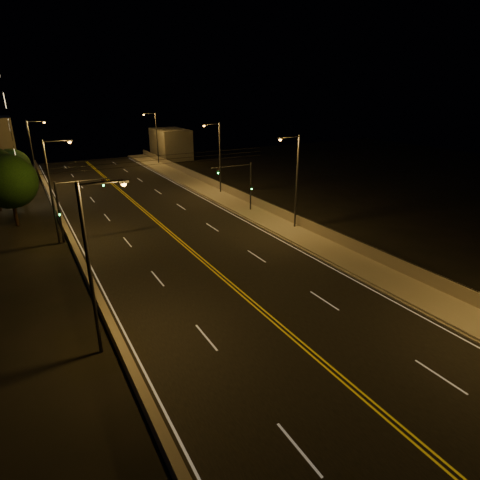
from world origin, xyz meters
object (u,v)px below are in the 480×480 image
streetlight_5 (53,186)px  traffic_signal_left (70,203)px  tree_0 (9,182)px  streetlight_2 (218,154)px  tree_2 (12,167)px  traffic_signal_right (243,182)px  streetlight_4 (93,260)px  streetlight_1 (295,177)px  streetlight_3 (155,135)px  streetlight_6 (34,150)px

streetlight_5 → traffic_signal_left: 2.14m
traffic_signal_left → tree_0: tree_0 is taller
streetlight_2 → tree_2: 27.53m
traffic_signal_right → streetlight_2: bearing=80.7°
streetlight_4 → streetlight_5: same height
tree_0 → streetlight_1: bearing=-31.6°
streetlight_3 → tree_0: size_ratio=1.26×
streetlight_2 → tree_0: 25.11m
streetlight_5 → tree_0: (-3.57, 7.72, -0.72)m
streetlight_5 → streetlight_6: same height
streetlight_6 → tree_2: 5.00m
streetlight_5 → streetlight_6: 25.56m
tree_2 → streetlight_6: bearing=49.7°
streetlight_5 → streetlight_6: size_ratio=1.00×
streetlight_4 → traffic_signal_right: streetlight_4 is taller
streetlight_2 → traffic_signal_right: bearing=-99.3°
streetlight_4 → streetlight_6: 44.93m
streetlight_4 → streetlight_5: 19.36m
streetlight_2 → traffic_signal_left: size_ratio=1.64×
tree_0 → tree_2: 14.23m
streetlight_6 → tree_2: (-3.09, -3.64, -1.49)m
streetlight_4 → traffic_signal_right: size_ratio=1.64×
streetlight_6 → traffic_signal_right: 32.44m
streetlight_6 → traffic_signal_left: (1.16, -25.55, -1.79)m
traffic_signal_right → tree_0: size_ratio=0.77×
tree_2 → streetlight_5: bearing=-82.0°
streetlight_2 → tree_0: bearing=-175.8°
streetlight_2 → tree_2: bearing=153.3°
streetlight_4 → traffic_signal_right: bearing=44.2°
tree_0 → tree_2: (0.47, 14.20, -0.77)m
streetlight_2 → traffic_signal_right: size_ratio=1.64×
streetlight_1 → streetlight_5: size_ratio=1.00×
streetlight_5 → traffic_signal_left: bearing=0.7°
streetlight_1 → streetlight_6: (-21.47, 33.27, 0.00)m
streetlight_3 → streetlight_2: bearing=-90.0°
traffic_signal_right → tree_0: 24.73m
streetlight_5 → tree_2: bearing=98.0°
streetlight_1 → traffic_signal_right: size_ratio=1.64×
streetlight_3 → traffic_signal_left: 41.70m
streetlight_3 → streetlight_4: bearing=-111.1°
streetlight_3 → streetlight_6: size_ratio=1.00×
streetlight_5 → streetlight_6: bearing=90.0°
streetlight_6 → tree_2: bearing=-130.3°
streetlight_3 → traffic_signal_right: 36.45m
streetlight_6 → traffic_signal_left: bearing=-87.4°
streetlight_1 → streetlight_6: same height
streetlight_6 → streetlight_3: bearing=26.8°
traffic_signal_right → traffic_signal_left: same height
streetlight_6 → tree_0: bearing=-101.3°
streetlight_1 → traffic_signal_right: 8.08m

